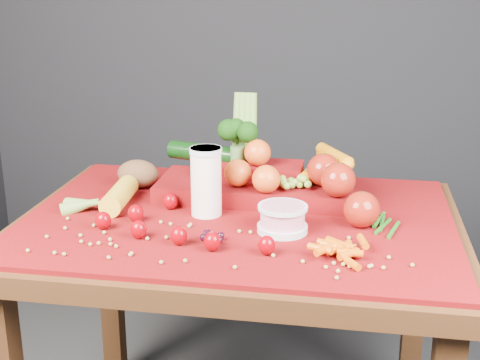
% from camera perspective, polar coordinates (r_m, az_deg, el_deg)
% --- Properties ---
extents(table, '(1.10, 0.80, 0.75)m').
position_cam_1_polar(table, '(1.71, -0.12, -6.45)').
color(table, '#351F0C').
rests_on(table, ground).
extents(red_cloth, '(1.05, 0.75, 0.01)m').
position_cam_1_polar(red_cloth, '(1.67, -0.12, -3.28)').
color(red_cloth, '#6D030F').
rests_on(red_cloth, table).
extents(milk_glass, '(0.08, 0.08, 0.17)m').
position_cam_1_polar(milk_glass, '(1.65, -2.91, 0.08)').
color(milk_glass, white).
rests_on(milk_glass, red_cloth).
extents(yogurt_bowl, '(0.12, 0.12, 0.06)m').
position_cam_1_polar(yogurt_bowl, '(1.56, 3.65, -3.23)').
color(yogurt_bowl, silver).
rests_on(yogurt_bowl, red_cloth).
extents(strawberry_scatter, '(0.48, 0.28, 0.05)m').
position_cam_1_polar(strawberry_scatter, '(1.57, -6.70, -3.54)').
color(strawberry_scatter, '#870007').
rests_on(strawberry_scatter, red_cloth).
extents(dark_grape_cluster, '(0.06, 0.05, 0.03)m').
position_cam_1_polar(dark_grape_cluster, '(1.50, -2.68, -4.92)').
color(dark_grape_cluster, black).
rests_on(dark_grape_cluster, red_cloth).
extents(soybean_scatter, '(0.84, 0.24, 0.01)m').
position_cam_1_polar(soybean_scatter, '(1.48, -1.46, -5.64)').
color(soybean_scatter, '#A69647').
rests_on(soybean_scatter, red_cloth).
extents(corn_ear, '(0.19, 0.24, 0.06)m').
position_cam_1_polar(corn_ear, '(1.74, -12.00, -1.78)').
color(corn_ear, yellow).
rests_on(corn_ear, red_cloth).
extents(potato, '(0.12, 0.08, 0.08)m').
position_cam_1_polar(potato, '(1.89, -8.70, 0.52)').
color(potato, '#55311E').
rests_on(potato, red_cloth).
extents(baby_carrot_pile, '(0.17, 0.17, 0.03)m').
position_cam_1_polar(baby_carrot_pile, '(1.45, 8.46, -5.92)').
color(baby_carrot_pile, '#D25607').
rests_on(baby_carrot_pile, red_cloth).
extents(green_bean_pile, '(0.14, 0.12, 0.01)m').
position_cam_1_polar(green_bean_pile, '(1.63, 12.34, -3.74)').
color(green_bean_pile, '#1F6116').
rests_on(green_bean_pile, red_cloth).
extents(produce_mound, '(0.59, 0.37, 0.27)m').
position_cam_1_polar(produce_mound, '(1.78, 2.55, 0.31)').
color(produce_mound, '#6D030F').
rests_on(produce_mound, red_cloth).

